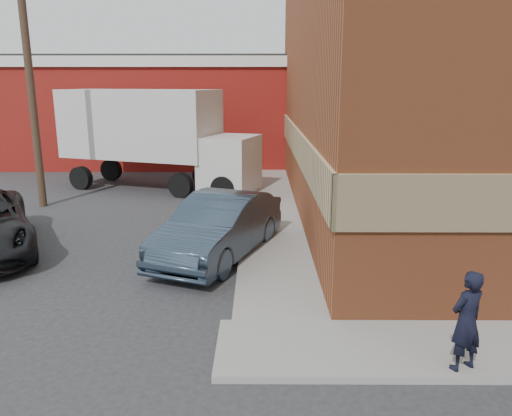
% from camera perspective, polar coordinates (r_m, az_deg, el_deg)
% --- Properties ---
extents(ground, '(90.00, 90.00, 0.00)m').
position_cam_1_polar(ground, '(9.27, -0.89, -13.32)').
color(ground, '#28282B').
rests_on(ground, ground).
extents(brick_building, '(14.25, 18.25, 9.36)m').
position_cam_1_polar(brick_building, '(19.13, 26.90, 13.87)').
color(brick_building, '#964726').
rests_on(brick_building, ground).
extents(sidewalk_west, '(1.80, 18.00, 0.12)m').
position_cam_1_polar(sidewalk_west, '(17.74, 1.64, 0.37)').
color(sidewalk_west, gray).
rests_on(sidewalk_west, ground).
extents(warehouse, '(16.30, 8.30, 5.60)m').
position_cam_1_polar(warehouse, '(28.94, -12.26, 10.91)').
color(warehouse, maroon).
rests_on(warehouse, ground).
extents(utility_pole, '(2.00, 0.26, 9.00)m').
position_cam_1_polar(utility_pole, '(18.87, -24.54, 14.33)').
color(utility_pole, '#453022').
rests_on(utility_pole, ground).
extents(man, '(0.67, 0.58, 1.55)m').
position_cam_1_polar(man, '(8.08, 22.92, -11.79)').
color(man, black).
rests_on(man, sidewalk_south).
extents(sedan, '(3.27, 5.04, 1.57)m').
position_cam_1_polar(sedan, '(12.49, -4.23, -2.14)').
color(sedan, '#2E3D4D').
rests_on(sedan, ground).
extents(box_truck, '(8.48, 4.92, 4.02)m').
position_cam_1_polar(box_truck, '(20.66, -11.18, 8.41)').
color(box_truck, silver).
rests_on(box_truck, ground).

